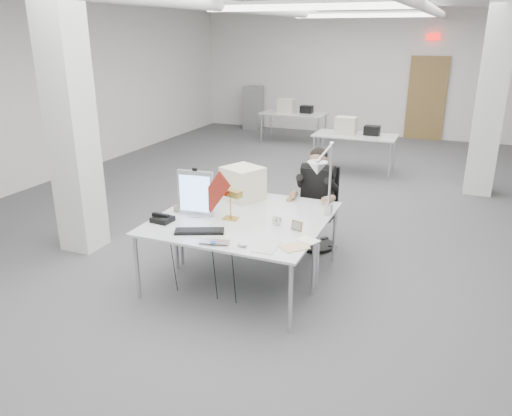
{
  "coord_description": "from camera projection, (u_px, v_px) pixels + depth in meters",
  "views": [
    {
      "loc": [
        2.08,
        -6.75,
        2.69
      ],
      "look_at": [
        0.13,
        -2.0,
        0.86
      ],
      "focal_mm": 35.0,
      "sensor_mm": 36.0,
      "label": 1
    }
  ],
  "objects": [
    {
      "name": "monitor",
      "position": [
        196.0,
        193.0,
        5.46
      ],
      "size": [
        0.41,
        0.08,
        0.51
      ],
      "primitive_type": "cube",
      "rotation": [
        0.0,
        0.0,
        0.1
      ],
      "color": "silver",
      "rests_on": "desk_main"
    },
    {
      "name": "picture_frame_left",
      "position": [
        179.0,
        208.0,
        5.62
      ],
      "size": [
        0.13,
        0.04,
        0.1
      ],
      "primitive_type": "cube",
      "rotation": [
        -0.21,
        0.0,
        -0.05
      ],
      "color": "#996842",
      "rests_on": "desk_main"
    },
    {
      "name": "filing_cabinet",
      "position": [
        253.0,
        108.0,
        14.37
      ],
      "size": [
        0.45,
        0.55,
        1.2
      ],
      "primitive_type": "cube",
      "color": "gray",
      "rests_on": "room_shell"
    },
    {
      "name": "beige_monitor",
      "position": [
        243.0,
        183.0,
        6.0
      ],
      "size": [
        0.55,
        0.54,
        0.4
      ],
      "primitive_type": "cube",
      "rotation": [
        0.0,
        0.0,
        -0.43
      ],
      "color": "beige",
      "rests_on": "desk_second"
    },
    {
      "name": "bankers_lamp",
      "position": [
        231.0,
        204.0,
        5.36
      ],
      "size": [
        0.33,
        0.22,
        0.35
      ],
      "primitive_type": null,
      "rotation": [
        0.0,
        0.0,
        -0.33
      ],
      "color": "#CF8D40",
      "rests_on": "desk_main"
    },
    {
      "name": "desk_clock",
      "position": [
        277.0,
        220.0,
        5.25
      ],
      "size": [
        0.11,
        0.06,
        0.11
      ],
      "primitive_type": "cylinder",
      "rotation": [
        1.57,
        0.0,
        -0.28
      ],
      "color": "silver",
      "rests_on": "desk_main"
    },
    {
      "name": "architect_lamp",
      "position": [
        324.0,
        185.0,
        5.2
      ],
      "size": [
        0.46,
        0.68,
        0.83
      ],
      "primitive_type": null,
      "rotation": [
        0.0,
        0.0,
        0.41
      ],
      "color": "silver",
      "rests_on": "desk_second"
    },
    {
      "name": "paper_stack_b",
      "position": [
        295.0,
        247.0,
        4.71
      ],
      "size": [
        0.3,
        0.3,
        0.01
      ],
      "primitive_type": "cube",
      "rotation": [
        0.0,
        0.0,
        -0.74
      ],
      "color": "#E3C287",
      "rests_on": "desk_main"
    },
    {
      "name": "seated_person",
      "position": [
        317.0,
        183.0,
        6.22
      ],
      "size": [
        0.51,
        0.63,
        0.94
      ],
      "primitive_type": null,
      "rotation": [
        0.0,
        0.0,
        -0.01
      ],
      "color": "black",
      "rests_on": "office_chair"
    },
    {
      "name": "room_shell",
      "position": [
        307.0,
        105.0,
        7.06
      ],
      "size": [
        10.04,
        14.04,
        3.24
      ],
      "color": "#4D4D4F",
      "rests_on": "ground"
    },
    {
      "name": "desk_phone",
      "position": [
        162.0,
        219.0,
        5.34
      ],
      "size": [
        0.22,
        0.21,
        0.05
      ],
      "primitive_type": "cube",
      "rotation": [
        0.0,
        0.0,
        -0.1
      ],
      "color": "black",
      "rests_on": "desk_main"
    },
    {
      "name": "paper_stack_c",
      "position": [
        308.0,
        240.0,
        4.87
      ],
      "size": [
        0.25,
        0.21,
        0.01
      ],
      "primitive_type": "cube",
      "rotation": [
        0.0,
        0.0,
        -0.4
      ],
      "color": "white",
      "rests_on": "desk_main"
    },
    {
      "name": "paper_stack_a",
      "position": [
        266.0,
        247.0,
        4.72
      ],
      "size": [
        0.22,
        0.31,
        0.01
      ],
      "primitive_type": "cube",
      "rotation": [
        0.0,
        0.0,
        0.04
      ],
      "color": "silver",
      "rests_on": "desk_main"
    },
    {
      "name": "keyboard",
      "position": [
        199.0,
        231.0,
        5.06
      ],
      "size": [
        0.52,
        0.35,
        0.02
      ],
      "primitive_type": "cube",
      "rotation": [
        0.0,
        0.0,
        0.41
      ],
      "color": "black",
      "rests_on": "desk_main"
    },
    {
      "name": "bg_desk_b",
      "position": [
        294.0,
        113.0,
        12.45
      ],
      "size": [
        1.6,
        0.8,
        0.02
      ],
      "primitive_type": "cube",
      "color": "silver",
      "rests_on": "room_shell"
    },
    {
      "name": "mouse",
      "position": [
        242.0,
        245.0,
        4.72
      ],
      "size": [
        0.11,
        0.08,
        0.04
      ],
      "primitive_type": "ellipsoid",
      "rotation": [
        0.0,
        0.0,
        0.24
      ],
      "color": "#B6B6BB",
      "rests_on": "desk_main"
    },
    {
      "name": "desk_main",
      "position": [
        225.0,
        232.0,
        5.1
      ],
      "size": [
        1.8,
        0.9,
        0.02
      ],
      "primitive_type": "cube",
      "color": "silver",
      "rests_on": "room_shell"
    },
    {
      "name": "picture_frame_right",
      "position": [
        297.0,
        226.0,
        5.1
      ],
      "size": [
        0.13,
        0.07,
        0.1
      ],
      "primitive_type": "cube",
      "rotation": [
        -0.21,
        0.0,
        -0.28
      ],
      "color": "#9A7342",
      "rests_on": "desk_main"
    },
    {
      "name": "office_chair",
      "position": [
        317.0,
        211.0,
        6.39
      ],
      "size": [
        0.51,
        0.51,
        1.02
      ],
      "primitive_type": null,
      "rotation": [
        0.0,
        0.0,
        -0.01
      ],
      "color": "black",
      "rests_on": "room_shell"
    },
    {
      "name": "laptop",
      "position": [
        213.0,
        244.0,
        4.76
      ],
      "size": [
        0.33,
        0.25,
        0.02
      ],
      "primitive_type": "imported",
      "rotation": [
        0.0,
        0.0,
        0.24
      ],
      "color": "#A3A3A7",
      "rests_on": "desk_main"
    },
    {
      "name": "pennant",
      "position": [
        215.0,
        192.0,
        5.32
      ],
      "size": [
        0.45,
        0.16,
        0.5
      ],
      "primitive_type": "cube",
      "rotation": [
        0.0,
        -0.87,
        -0.32
      ],
      "color": "maroon",
      "rests_on": "monitor"
    },
    {
      "name": "bg_desk_a",
      "position": [
        355.0,
        135.0,
        9.82
      ],
      "size": [
        1.6,
        0.8,
        0.02
      ],
      "primitive_type": "cube",
      "color": "silver",
      "rests_on": "room_shell"
    },
    {
      "name": "desk_second",
      "position": [
        258.0,
        205.0,
        5.88
      ],
      "size": [
        1.8,
        0.9,
        0.02
      ],
      "primitive_type": "cube",
      "color": "silver",
      "rests_on": "room_shell"
    }
  ]
}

